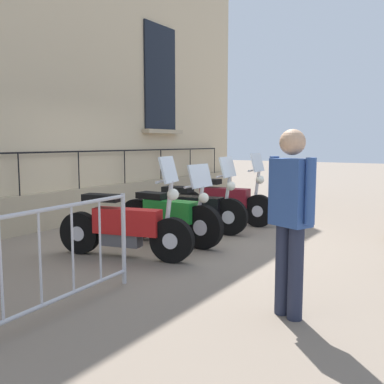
{
  "coord_description": "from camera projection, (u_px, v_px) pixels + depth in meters",
  "views": [
    {
      "loc": [
        4.15,
        -5.96,
        1.62
      ],
      "look_at": [
        0.29,
        0.0,
        0.8
      ],
      "focal_mm": 39.96,
      "sensor_mm": 36.0,
      "label": 1
    }
  ],
  "objects": [
    {
      "name": "ground_plane",
      "position": [
        178.0,
        237.0,
        7.39
      ],
      "size": [
        60.0,
        60.0,
        0.0
      ],
      "primitive_type": "plane",
      "color": "gray"
    },
    {
      "name": "motorcycle_red",
      "position": [
        126.0,
        228.0,
        6.0
      ],
      "size": [
        2.03,
        0.73,
        1.44
      ],
      "color": "black",
      "rests_on": "ground_plane"
    },
    {
      "name": "crowd_barrier",
      "position": [
        57.0,
        256.0,
        4.0
      ],
      "size": [
        0.2,
        2.06,
        1.05
      ],
      "color": "#B7B7BF",
      "rests_on": "ground_plane"
    },
    {
      "name": "motorcycle_black",
      "position": [
        195.0,
        208.0,
        7.74
      ],
      "size": [
        2.01,
        0.74,
        1.38
      ],
      "color": "black",
      "rests_on": "ground_plane"
    },
    {
      "name": "pedestrian_standing",
      "position": [
        291.0,
        212.0,
        3.9
      ],
      "size": [
        0.5,
        0.34,
        1.74
      ],
      "color": "#23283D",
      "rests_on": "ground_plane"
    },
    {
      "name": "motorcycle_green",
      "position": [
        169.0,
        217.0,
        6.82
      ],
      "size": [
        1.96,
        0.68,
        1.3
      ],
      "color": "black",
      "rests_on": "ground_plane"
    },
    {
      "name": "motorcycle_maroon",
      "position": [
        224.0,
        201.0,
        8.55
      ],
      "size": [
        2.15,
        0.65,
        1.43
      ],
      "color": "black",
      "rests_on": "ground_plane"
    },
    {
      "name": "building_facade",
      "position": [
        60.0,
        11.0,
        8.43
      ],
      "size": [
        0.82,
        13.01,
        8.66
      ],
      "color": "#C6B28E",
      "rests_on": "ground_plane"
    }
  ]
}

